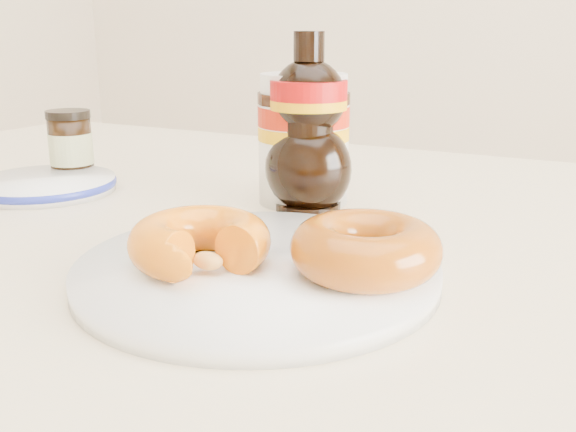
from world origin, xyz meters
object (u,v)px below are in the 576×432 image
at_px(donut_whole, 366,248).
at_px(donut_bitten, 200,242).
at_px(syrup_bottle, 308,123).
at_px(dining_table, 262,307).
at_px(plate, 257,269).
at_px(dark_jar, 71,146).
at_px(blue_rim_saucer, 45,184).
at_px(nutella_jar, 304,134).

bearing_deg(donut_whole, donut_bitten, -160.88).
relative_size(donut_whole, syrup_bottle, 0.60).
bearing_deg(dining_table, plate, -61.68).
bearing_deg(donut_whole, dining_table, 143.82).
distance_m(plate, dark_jar, 0.41).
distance_m(dark_jar, blue_rim_saucer, 0.08).
xyz_separation_m(plate, syrup_bottle, (-0.05, 0.19, 0.08)).
bearing_deg(donut_bitten, donut_whole, 21.00).
distance_m(dining_table, plate, 0.16).
bearing_deg(plate, donut_bitten, -141.98).
xyz_separation_m(donut_whole, syrup_bottle, (-0.13, 0.18, 0.06)).
bearing_deg(dining_table, nutella_jar, 91.56).
bearing_deg(blue_rim_saucer, dining_table, 0.02).
bearing_deg(syrup_bottle, blue_rim_saucer, -166.08).
bearing_deg(dining_table, dark_jar, 167.96).
xyz_separation_m(donut_whole, dark_jar, (-0.44, 0.17, 0.01)).
xyz_separation_m(dining_table, donut_bitten, (0.03, -0.14, 0.11)).
distance_m(plate, syrup_bottle, 0.21).
xyz_separation_m(plate, blue_rim_saucer, (-0.34, 0.12, 0.00)).
bearing_deg(nutella_jar, dining_table, -88.44).
xyz_separation_m(dining_table, blue_rim_saucer, (-0.28, -0.00, 0.09)).
distance_m(syrup_bottle, dark_jar, 0.32).
distance_m(donut_whole, dark_jar, 0.48).
height_order(donut_whole, blue_rim_saucer, donut_whole).
bearing_deg(dining_table, syrup_bottle, 79.26).
bearing_deg(dining_table, donut_bitten, -77.66).
height_order(nutella_jar, dark_jar, nutella_jar).
xyz_separation_m(donut_bitten, donut_whole, (0.11, 0.04, 0.00)).
height_order(dining_table, syrup_bottle, syrup_bottle).
relative_size(plate, syrup_bottle, 1.52).
relative_size(syrup_bottle, blue_rim_saucer, 1.12).
distance_m(donut_bitten, syrup_bottle, 0.22).
bearing_deg(nutella_jar, dark_jar, -174.04).
bearing_deg(syrup_bottle, dark_jar, -178.50).
bearing_deg(syrup_bottle, donut_whole, -53.96).
relative_size(dining_table, nutella_jar, 10.46).
relative_size(dining_table, donut_whole, 13.33).
relative_size(donut_bitten, dark_jar, 1.22).
distance_m(nutella_jar, syrup_bottle, 0.03).
distance_m(donut_whole, nutella_jar, 0.25).
bearing_deg(donut_bitten, dark_jar, 150.00).
bearing_deg(donut_bitten, blue_rim_saucer, 157.24).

